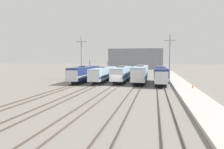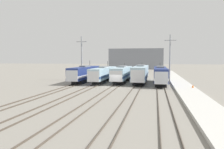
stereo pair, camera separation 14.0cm
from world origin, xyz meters
The scene contains 16 objects.
ground_plane centered at (0.00, 0.00, 0.00)m, with size 400.00×400.00×0.00m, color gray.
rail_pair_far_left centered at (-9.30, 0.00, 0.07)m, with size 1.50×120.00×0.15m.
rail_pair_center_left centered at (-4.65, 0.00, 0.07)m, with size 1.51×120.00×0.15m.
rail_pair_center centered at (0.00, 0.00, 0.07)m, with size 1.51×120.00×0.15m.
rail_pair_center_right centered at (4.65, 0.00, 0.07)m, with size 1.51×120.00×0.15m.
rail_pair_far_right centered at (9.30, 0.00, 0.07)m, with size 1.50×120.00×0.15m.
locomotive_far_left centered at (-9.30, 8.61, 2.13)m, with size 2.87×18.27×5.35m.
locomotive_center_left centered at (-4.65, 9.63, 2.04)m, with size 2.78×19.87×5.15m.
locomotive_center centered at (0.00, 9.96, 2.10)m, with size 3.03×18.27×4.71m.
locomotive_center_right centered at (4.65, 9.93, 2.23)m, with size 3.14×19.89×4.83m.
locomotive_far_right centered at (9.30, 6.48, 2.14)m, with size 2.82×17.16×4.87m.
catenary_tower_left centered at (-11.43, 12.65, 6.14)m, with size 2.89×0.34×11.82m.
catenary_tower_right centered at (11.72, 12.65, 6.14)m, with size 2.89×0.34×11.82m.
platform centered at (13.77, 0.00, 0.19)m, with size 4.00×120.00×0.39m.
traffic_cone centered at (15.15, -0.88, 0.71)m, with size 0.37×0.37×0.66m.
depot_building centered at (-2.70, 84.98, 5.78)m, with size 30.40×15.35×11.56m.
Camera 2 is at (8.14, -43.79, 5.80)m, focal length 35.00 mm.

